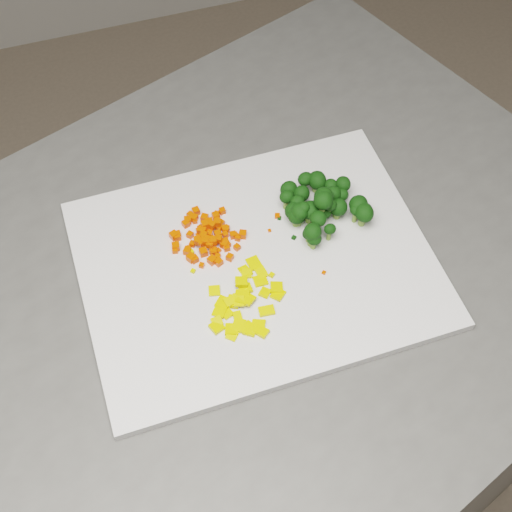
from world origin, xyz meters
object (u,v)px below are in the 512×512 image
object	(u,v)px
cutting_board	(256,263)
broccoli_pile	(323,207)
pepper_pile	(242,296)
counter_block	(232,429)
carrot_pile	(207,232)

from	to	relation	value
cutting_board	broccoli_pile	world-z (taller)	broccoli_pile
pepper_pile	counter_block	bearing A→B (deg)	125.13
counter_block	pepper_pile	distance (m)	0.47
cutting_board	carrot_pile	xyz separation A→B (m)	(-0.05, 0.05, 0.02)
broccoli_pile	pepper_pile	bearing A→B (deg)	-148.33
carrot_pile	broccoli_pile	size ratio (longest dim) A/B	0.83
counter_block	broccoli_pile	distance (m)	0.51
counter_block	cutting_board	size ratio (longest dim) A/B	2.41
carrot_pile	pepper_pile	size ratio (longest dim) A/B	0.86
carrot_pile	pepper_pile	bearing A→B (deg)	-81.46
cutting_board	carrot_pile	world-z (taller)	carrot_pile
cutting_board	broccoli_pile	xyz separation A→B (m)	(0.10, 0.03, 0.03)
carrot_pile	broccoli_pile	world-z (taller)	broccoli_pile
broccoli_pile	cutting_board	bearing A→B (deg)	-161.16
counter_block	carrot_pile	bearing A→B (deg)	86.80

